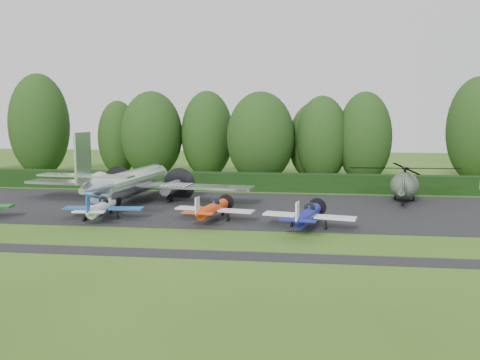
# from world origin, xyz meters

# --- Properties ---
(ground) EXTENTS (160.00, 160.00, 0.00)m
(ground) POSITION_xyz_m (0.00, 0.00, 0.00)
(ground) COLOR #2F5718
(ground) RESTS_ON ground
(apron) EXTENTS (70.00, 18.00, 0.01)m
(apron) POSITION_xyz_m (0.00, 10.00, 0.00)
(apron) COLOR black
(apron) RESTS_ON ground
(taxiway_verge) EXTENTS (70.00, 2.00, 0.00)m
(taxiway_verge) POSITION_xyz_m (0.00, -6.00, 0.00)
(taxiway_verge) COLOR black
(taxiway_verge) RESTS_ON ground
(hedgerow) EXTENTS (90.00, 1.60, 2.00)m
(hedgerow) POSITION_xyz_m (0.00, 21.00, 0.00)
(hedgerow) COLOR black
(hedgerow) RESTS_ON ground
(transport_plane) EXTENTS (23.24, 17.82, 7.45)m
(transport_plane) POSITION_xyz_m (-6.46, 11.00, 2.08)
(transport_plane) COLOR silver
(transport_plane) RESTS_ON ground
(light_plane_white) EXTENTS (6.56, 6.90, 2.52)m
(light_plane_white) POSITION_xyz_m (-6.32, 3.49, 1.05)
(light_plane_white) COLOR white
(light_plane_white) RESTS_ON ground
(light_plane_orange) EXTENTS (6.55, 6.89, 2.52)m
(light_plane_orange) POSITION_xyz_m (2.77, 4.03, 1.05)
(light_plane_orange) COLOR #F33D0E
(light_plane_orange) RESTS_ON ground
(light_plane_blue) EXTENTS (7.03, 7.39, 2.70)m
(light_plane_blue) POSITION_xyz_m (10.38, 2.04, 1.12)
(light_plane_blue) COLOR navy
(light_plane_blue) RESTS_ON ground
(helicopter) EXTENTS (10.56, 12.36, 3.40)m
(helicopter) POSITION_xyz_m (19.72, 15.74, 1.83)
(helicopter) COLOR #3C4A39
(helicopter) RESTS_ON ground
(tree_0) EXTENTS (7.99, 7.99, 13.86)m
(tree_0) POSITION_xyz_m (-25.88, 30.82, 6.92)
(tree_0) COLOR black
(tree_0) RESTS_ON ground
(tree_2) EXTENTS (7.47, 7.47, 13.07)m
(tree_2) POSITION_xyz_m (30.96, 31.61, 6.52)
(tree_2) COLOR black
(tree_2) RESTS_ON ground
(tree_4) EXTENTS (8.07, 8.07, 11.45)m
(tree_4) POSITION_xyz_m (-10.28, 31.02, 5.72)
(tree_4) COLOR black
(tree_4) RESTS_ON ground
(tree_5) EXTENTS (6.59, 6.59, 11.20)m
(tree_5) POSITION_xyz_m (17.07, 28.92, 5.59)
(tree_5) COLOR black
(tree_5) RESTS_ON ground
(tree_6) EXTENTS (5.60, 5.60, 10.28)m
(tree_6) POSITION_xyz_m (-15.87, 33.67, 5.12)
(tree_6) COLOR black
(tree_6) RESTS_ON ground
(tree_7) EXTENTS (6.71, 6.71, 10.00)m
(tree_7) POSITION_xyz_m (11.09, 30.59, 4.99)
(tree_7) COLOR black
(tree_7) RESTS_ON ground
(tree_8) EXTENTS (8.35, 8.35, 11.23)m
(tree_8) POSITION_xyz_m (4.43, 27.90, 5.60)
(tree_8) COLOR black
(tree_8) RESTS_ON ground
(tree_9) EXTENTS (6.87, 6.87, 11.49)m
(tree_9) POSITION_xyz_m (-2.98, 31.88, 5.73)
(tree_9) COLOR black
(tree_9) RESTS_ON ground
(tree_10) EXTENTS (6.49, 6.49, 10.73)m
(tree_10) POSITION_xyz_m (11.93, 29.01, 5.35)
(tree_10) COLOR black
(tree_10) RESTS_ON ground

